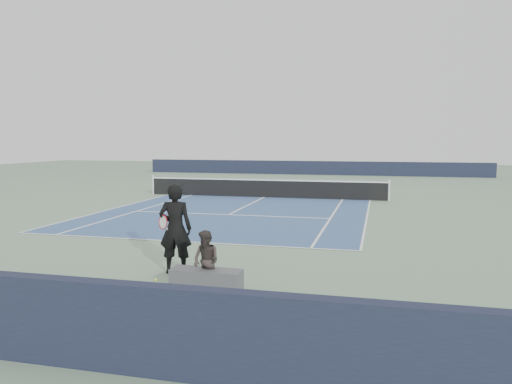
% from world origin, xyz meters
% --- Properties ---
extents(ground, '(80.00, 80.00, 0.00)m').
position_xyz_m(ground, '(0.00, 0.00, 0.00)').
color(ground, slate).
extents(court_surface, '(10.97, 23.77, 0.01)m').
position_xyz_m(court_surface, '(0.00, 0.00, 0.01)').
color(court_surface, '#375482').
rests_on(court_surface, ground).
extents(tennis_net, '(12.90, 0.10, 1.07)m').
position_xyz_m(tennis_net, '(0.00, 0.00, 0.50)').
color(tennis_net, silver).
rests_on(tennis_net, ground).
extents(windscreen_far, '(30.00, 0.25, 1.20)m').
position_xyz_m(windscreen_far, '(0.00, 17.88, 0.60)').
color(windscreen_far, black).
rests_on(windscreen_far, ground).
extents(tennis_player, '(0.88, 0.67, 2.07)m').
position_xyz_m(tennis_player, '(1.45, -15.16, 1.04)').
color(tennis_player, black).
rests_on(tennis_player, ground).
extents(tennis_ball, '(0.06, 0.06, 0.06)m').
position_xyz_m(tennis_ball, '(1.29, -15.91, 0.03)').
color(tennis_ball, yellow).
rests_on(tennis_ball, ground).
extents(spectator_bench, '(1.50, 1.01, 1.25)m').
position_xyz_m(spectator_bench, '(2.61, -16.36, 0.44)').
color(spectator_bench, '#4D4D51').
rests_on(spectator_bench, ground).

